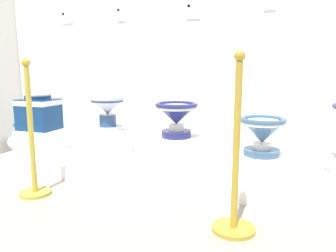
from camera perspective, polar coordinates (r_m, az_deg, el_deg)
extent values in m
cube|color=white|center=(3.32, 4.33, 18.06)|extent=(4.45, 0.06, 2.87)
cube|color=white|center=(2.97, 1.53, -7.72)|extent=(3.52, 0.85, 0.12)
cube|color=white|center=(3.58, -21.19, -2.41)|extent=(0.36, 0.37, 0.24)
cube|color=navy|center=(3.54, -21.47, 1.90)|extent=(0.35, 0.29, 0.31)
cube|color=white|center=(3.52, -21.59, 3.81)|extent=(0.36, 0.30, 0.05)
cylinder|color=navy|center=(3.52, -21.65, 4.78)|extent=(0.26, 0.26, 0.05)
torus|color=white|center=(3.52, -21.68, 5.19)|extent=(0.28, 0.28, 0.04)
cube|color=white|center=(3.27, -10.26, -2.93)|extent=(0.35, 0.31, 0.25)
cylinder|color=silver|center=(3.24, -10.34, -0.42)|extent=(0.28, 0.28, 0.05)
cylinder|color=#2F4D7F|center=(3.23, -10.38, 0.98)|extent=(0.16, 0.16, 0.11)
cone|color=silver|center=(3.21, -10.46, 3.38)|extent=(0.32, 0.32, 0.16)
cylinder|color=#2F4D7F|center=(3.21, -10.49, 4.44)|extent=(0.31, 0.31, 0.03)
torus|color=silver|center=(3.21, -10.51, 4.79)|extent=(0.33, 0.33, 0.04)
cylinder|color=#2F4D7F|center=(3.21, -10.50, 4.70)|extent=(0.22, 0.22, 0.01)
cube|color=white|center=(2.98, 1.43, -4.16)|extent=(0.37, 0.39, 0.23)
cylinder|color=navy|center=(2.95, 1.44, -1.36)|extent=(0.26, 0.26, 0.06)
cylinder|color=white|center=(2.94, 1.44, -0.23)|extent=(0.14, 0.14, 0.06)
cone|color=navy|center=(2.92, 1.45, 1.99)|extent=(0.36, 0.36, 0.17)
cylinder|color=white|center=(2.91, 1.46, 3.28)|extent=(0.36, 0.36, 0.03)
torus|color=navy|center=(2.91, 1.46, 3.67)|extent=(0.38, 0.38, 0.04)
cylinder|color=white|center=(2.91, 1.46, 3.58)|extent=(0.26, 0.26, 0.01)
cube|color=white|center=(2.85, 15.79, -6.21)|extent=(0.33, 0.38, 0.14)
cylinder|color=#3A6083|center=(2.83, 15.88, -4.38)|extent=(0.29, 0.29, 0.05)
cylinder|color=white|center=(2.82, 15.93, -3.34)|extent=(0.14, 0.14, 0.05)
cone|color=#3A6083|center=(2.79, 16.05, -0.92)|extent=(0.36, 0.36, 0.19)
cylinder|color=white|center=(2.78, 16.12, 0.60)|extent=(0.35, 0.35, 0.03)
torus|color=#3A6083|center=(2.78, 16.14, 1.01)|extent=(0.37, 0.37, 0.04)
cylinder|color=white|center=(2.78, 16.14, 0.90)|extent=(0.25, 0.25, 0.01)
cube|color=white|center=(3.92, -17.13, 17.53)|extent=(0.14, 0.01, 0.13)
cube|color=#5B9E4C|center=(3.95, -17.70, 18.01)|extent=(0.02, 0.01, 0.02)
cube|color=white|center=(3.57, -8.07, 18.66)|extent=(0.10, 0.01, 0.14)
cube|color=#5B9E4C|center=(3.59, -8.58, 19.27)|extent=(0.02, 0.01, 0.02)
cube|color=white|center=(3.30, 4.41, 19.33)|extent=(0.14, 0.01, 0.15)
cube|color=slate|center=(3.31, 3.64, 20.07)|extent=(0.02, 0.01, 0.02)
cube|color=white|center=(3.19, 17.24, 19.74)|extent=(0.11, 0.01, 0.12)
cylinder|color=#364F86|center=(4.13, -24.00, -4.20)|extent=(0.17, 0.17, 0.03)
ellipsoid|color=white|center=(4.10, -24.12, -2.54)|extent=(0.29, 0.29, 0.22)
cylinder|color=white|center=(4.07, -24.28, -0.42)|extent=(0.11, 0.11, 0.09)
torus|color=#364F86|center=(4.06, -24.32, 0.22)|extent=(0.15, 0.15, 0.02)
cylinder|color=gold|center=(2.80, -22.00, -10.67)|extent=(0.24, 0.24, 0.02)
cylinder|color=gold|center=(2.67, -22.68, -0.79)|extent=(0.04, 0.04, 0.95)
sphere|color=gold|center=(2.63, -23.42, 10.12)|extent=(0.06, 0.06, 0.06)
cylinder|color=gold|center=(2.11, 11.26, -17.04)|extent=(0.26, 0.26, 0.02)
cylinder|color=gold|center=(1.94, 11.76, -3.71)|extent=(0.04, 0.04, 0.98)
sphere|color=gold|center=(1.88, 12.32, 11.80)|extent=(0.06, 0.06, 0.06)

